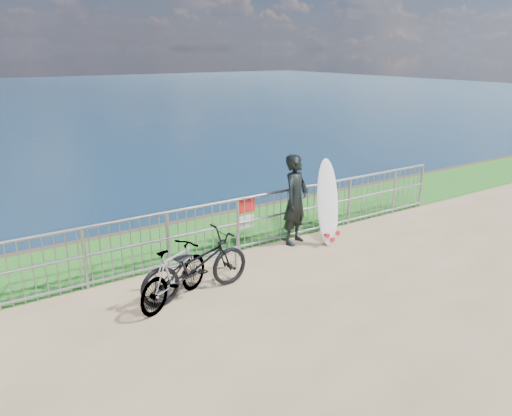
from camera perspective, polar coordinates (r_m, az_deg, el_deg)
grass_strip at (r=11.24m, az=-2.78°, el=-2.58°), size 120.00×120.00×0.00m
railing at (r=10.17m, az=0.39°, el=-1.35°), size 10.06×0.10×1.13m
surfer at (r=10.29m, az=4.55°, el=0.94°), size 0.81×0.69×1.89m
surfboard at (r=10.36m, az=8.21°, el=0.27°), size 0.56×0.53×1.80m
bicycle_near at (r=8.27m, az=-6.92°, el=-6.55°), size 2.04×0.85×1.05m
bicycle_far at (r=8.11m, az=-9.30°, el=-7.47°), size 1.65×1.14×0.97m
bike_rack at (r=8.91m, az=-6.72°, el=-6.23°), size 1.79×0.05×0.37m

